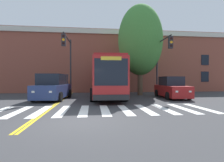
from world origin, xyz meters
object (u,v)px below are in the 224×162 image
(car_navy_near_lane, at_px, (53,87))
(car_red_far_lane, at_px, (171,88))
(traffic_light_near_corner, at_px, (162,56))
(city_bus, at_px, (107,78))
(traffic_light_overhead, at_px, (68,55))
(street_tree_curbside_large, at_px, (140,40))

(car_navy_near_lane, xyz_separation_m, car_red_far_lane, (10.41, -0.03, -0.15))
(car_red_far_lane, distance_m, traffic_light_near_corner, 3.18)
(city_bus, bearing_deg, traffic_light_overhead, 168.79)
(traffic_light_overhead, relative_size, street_tree_curbside_large, 0.62)
(traffic_light_near_corner, height_order, traffic_light_overhead, traffic_light_overhead)
(car_red_far_lane, distance_m, traffic_light_overhead, 10.22)
(car_navy_near_lane, relative_size, traffic_light_overhead, 0.87)
(car_red_far_lane, xyz_separation_m, street_tree_curbside_large, (-2.07, 2.97, 4.96))
(car_red_far_lane, xyz_separation_m, traffic_light_overhead, (-9.46, 2.20, 3.19))
(car_navy_near_lane, height_order, traffic_light_overhead, traffic_light_overhead)
(traffic_light_overhead, bearing_deg, traffic_light_near_corner, -8.99)
(car_navy_near_lane, distance_m, traffic_light_overhead, 3.86)
(car_navy_near_lane, bearing_deg, traffic_light_overhead, 66.20)
(car_red_far_lane, relative_size, traffic_light_overhead, 0.81)
(car_red_far_lane, relative_size, traffic_light_near_corner, 0.82)
(car_navy_near_lane, distance_m, street_tree_curbside_large, 10.07)
(car_red_far_lane, height_order, street_tree_curbside_large, street_tree_curbside_large)
(car_red_far_lane, bearing_deg, city_bus, 165.76)
(car_red_far_lane, height_order, traffic_light_near_corner, traffic_light_near_corner)
(traffic_light_near_corner, distance_m, street_tree_curbside_large, 3.28)
(city_bus, distance_m, traffic_light_overhead, 4.35)
(car_navy_near_lane, bearing_deg, car_red_far_lane, -0.15)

